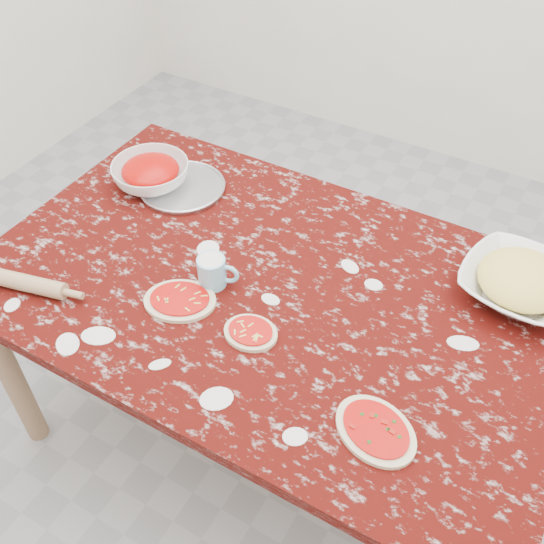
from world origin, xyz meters
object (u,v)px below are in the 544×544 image
(rolling_pin, at_px, (26,283))
(sauce_bowl, at_px, (151,174))
(cheese_bowl, at_px, (520,285))
(flour_mug, at_px, (213,271))
(worktable, at_px, (272,305))
(pizza_tray, at_px, (183,188))

(rolling_pin, bearing_deg, sauce_bowl, 89.88)
(cheese_bowl, height_order, flour_mug, flour_mug)
(worktable, relative_size, flour_mug, 14.10)
(sauce_bowl, height_order, cheese_bowl, sauce_bowl)
(worktable, xyz_separation_m, sauce_bowl, (-0.57, 0.21, 0.12))
(sauce_bowl, bearing_deg, cheese_bowl, 4.41)
(pizza_tray, distance_m, cheese_bowl, 1.06)
(worktable, xyz_separation_m, cheese_bowl, (0.59, 0.29, 0.12))
(worktable, relative_size, rolling_pin, 6.80)
(pizza_tray, height_order, rolling_pin, rolling_pin)
(sauce_bowl, distance_m, cheese_bowl, 1.16)
(worktable, distance_m, cheese_bowl, 0.67)
(worktable, height_order, pizza_tray, pizza_tray)
(sauce_bowl, height_order, rolling_pin, sauce_bowl)
(rolling_pin, bearing_deg, cheese_bowl, 28.87)
(cheese_bowl, distance_m, flour_mug, 0.82)
(sauce_bowl, bearing_deg, pizza_tray, 14.92)
(worktable, distance_m, pizza_tray, 0.53)
(worktable, height_order, cheese_bowl, cheese_bowl)
(pizza_tray, relative_size, cheese_bowl, 0.88)
(worktable, xyz_separation_m, flour_mug, (-0.14, -0.07, 0.13))
(cheese_bowl, bearing_deg, rolling_pin, -151.13)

